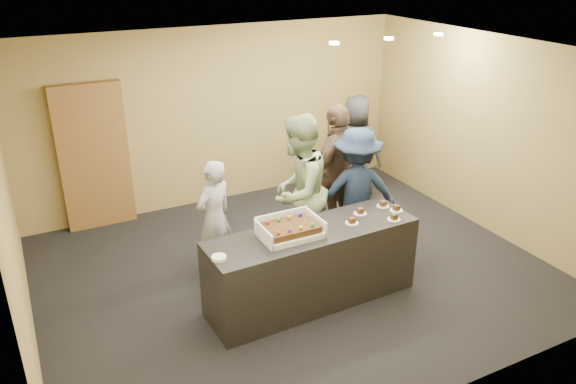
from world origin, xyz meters
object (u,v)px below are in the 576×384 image
(cake_box, at_px, (289,231))
(person_dark_suit, at_px, (355,148))
(person_navy_man, at_px, (356,191))
(person_server_grey, at_px, (214,218))
(person_sage_man, at_px, (298,192))
(serving_counter, at_px, (312,266))
(plate_stack, at_px, (219,258))
(person_brown_extra, at_px, (338,173))
(storage_cabinet, at_px, (94,157))
(sheet_cake, at_px, (290,228))

(cake_box, bearing_deg, person_dark_suit, 43.76)
(person_navy_man, distance_m, person_dark_suit, 1.69)
(person_server_grey, distance_m, person_sage_man, 1.06)
(cake_box, relative_size, person_navy_man, 0.39)
(serving_counter, height_order, person_sage_man, person_sage_man)
(serving_counter, bearing_deg, plate_stack, -175.92)
(cake_box, relative_size, person_brown_extra, 0.35)
(person_server_grey, height_order, person_sage_man, person_sage_man)
(storage_cabinet, bearing_deg, person_sage_man, -47.50)
(person_server_grey, height_order, person_dark_suit, person_dark_suit)
(person_brown_extra, bearing_deg, cake_box, 16.90)
(serving_counter, distance_m, plate_stack, 1.23)
(sheet_cake, distance_m, person_sage_man, 1.00)
(cake_box, xyz_separation_m, sheet_cake, (-0.00, -0.02, 0.05))
(person_sage_man, xyz_separation_m, person_dark_suit, (1.73, 1.35, -0.14))
(person_dark_suit, bearing_deg, person_navy_man, 101.97)
(person_brown_extra, bearing_deg, person_navy_man, 66.90)
(storage_cabinet, height_order, cake_box, storage_cabinet)
(serving_counter, xyz_separation_m, person_brown_extra, (1.07, 1.22, 0.49))
(storage_cabinet, xyz_separation_m, cake_box, (1.50, -3.04, -0.09))
(person_server_grey, bearing_deg, plate_stack, 48.20)
(plate_stack, xyz_separation_m, person_sage_man, (1.39, 0.96, 0.06))
(serving_counter, relative_size, person_sage_man, 1.23)
(person_server_grey, bearing_deg, person_sage_man, 142.00)
(person_sage_man, distance_m, person_dark_suit, 2.20)
(person_sage_man, xyz_separation_m, person_brown_extra, (0.80, 0.37, -0.03))
(person_sage_man, bearing_deg, person_brown_extra, 169.37)
(storage_cabinet, height_order, plate_stack, storage_cabinet)
(person_sage_man, height_order, person_brown_extra, person_sage_man)
(sheet_cake, bearing_deg, cake_box, 89.12)
(sheet_cake, bearing_deg, person_navy_man, 30.07)
(person_sage_man, distance_m, person_brown_extra, 0.88)
(plate_stack, height_order, person_sage_man, person_sage_man)
(sheet_cake, bearing_deg, person_server_grey, 113.18)
(plate_stack, relative_size, person_sage_man, 0.08)
(plate_stack, relative_size, person_brown_extra, 0.08)
(sheet_cake, distance_m, person_dark_suit, 3.16)
(sheet_cake, distance_m, person_brown_extra, 1.81)
(person_dark_suit, bearing_deg, sheet_cake, 89.04)
(serving_counter, bearing_deg, person_dark_suit, 45.94)
(sheet_cake, height_order, person_sage_man, person_sage_man)
(storage_cabinet, bearing_deg, person_dark_suit, -13.01)
(storage_cabinet, height_order, person_brown_extra, storage_cabinet)
(sheet_cake, xyz_separation_m, person_sage_man, (0.54, 0.84, -0.02))
(storage_cabinet, relative_size, person_navy_man, 1.23)
(person_server_grey, bearing_deg, person_brown_extra, 159.87)
(cake_box, bearing_deg, person_navy_man, 29.31)
(serving_counter, relative_size, person_dark_suit, 1.43)
(sheet_cake, xyz_separation_m, person_server_grey, (-0.47, 1.09, -0.26))
(sheet_cake, height_order, person_navy_man, person_navy_man)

